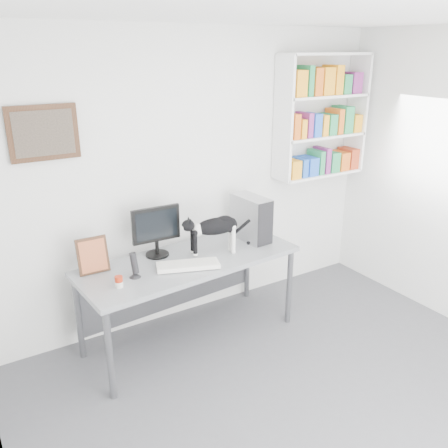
% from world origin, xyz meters
% --- Properties ---
extents(room, '(4.01, 4.01, 2.70)m').
position_xyz_m(room, '(0.00, 0.00, 1.35)').
color(room, '#4C4C50').
rests_on(room, ground).
extents(bookshelf, '(1.03, 0.28, 1.24)m').
position_xyz_m(bookshelf, '(1.40, 1.85, 1.85)').
color(bookshelf, white).
rests_on(bookshelf, room).
extents(wall_art, '(0.52, 0.04, 0.42)m').
position_xyz_m(wall_art, '(-1.30, 1.97, 1.90)').
color(wall_art, '#472616').
rests_on(wall_art, room).
extents(desk, '(1.97, 0.89, 0.80)m').
position_xyz_m(desk, '(-0.33, 1.52, 0.40)').
color(desk, gray).
rests_on(desk, room).
extents(monitor, '(0.43, 0.22, 0.45)m').
position_xyz_m(monitor, '(-0.53, 1.73, 1.03)').
color(monitor, black).
rests_on(monitor, desk).
extents(keyboard, '(0.55, 0.36, 0.04)m').
position_xyz_m(keyboard, '(-0.41, 1.38, 0.82)').
color(keyboard, white).
rests_on(keyboard, desk).
extents(pc_tower, '(0.22, 0.43, 0.42)m').
position_xyz_m(pc_tower, '(0.38, 1.62, 1.01)').
color(pc_tower, '#A5A5AA').
rests_on(pc_tower, desk).
extents(speaker, '(0.13, 0.13, 0.22)m').
position_xyz_m(speaker, '(-0.85, 1.44, 0.91)').
color(speaker, black).
rests_on(speaker, desk).
extents(leaning_print, '(0.25, 0.10, 0.31)m').
position_xyz_m(leaning_print, '(-1.10, 1.69, 0.95)').
color(leaning_print, '#472616').
rests_on(leaning_print, desk).
extents(soup_can, '(0.08, 0.08, 0.09)m').
position_xyz_m(soup_can, '(-1.02, 1.34, 0.84)').
color(soup_can, '#A8250E').
rests_on(soup_can, desk).
extents(cat, '(0.59, 0.24, 0.35)m').
position_xyz_m(cat, '(-0.09, 1.49, 0.98)').
color(cat, black).
rests_on(cat, desk).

